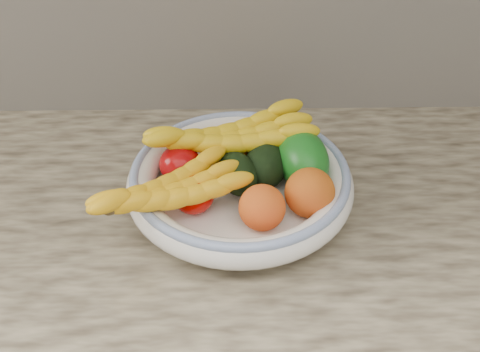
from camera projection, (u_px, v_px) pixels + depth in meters
name	position (u px, v px, depth m)	size (l,w,h in m)	color
kitchen_counter	(240.00, 336.00, 1.24)	(2.44, 0.66, 1.40)	brown
fruit_bowl	(240.00, 181.00, 0.92)	(0.39, 0.39, 0.08)	white
clementine_back_left	(215.00, 148.00, 0.99)	(0.06, 0.06, 0.05)	#DF5B04
clementine_back_right	(254.00, 141.00, 1.01)	(0.05, 0.05, 0.05)	#F34E05
clementine_back_mid	(237.00, 154.00, 0.97)	(0.06, 0.06, 0.05)	orange
tomato_left	(180.00, 164.00, 0.94)	(0.07, 0.07, 0.07)	#A50709
tomato_near_left	(193.00, 195.00, 0.87)	(0.07, 0.07, 0.06)	#BD0600
avocado_center	(238.00, 174.00, 0.91)	(0.07, 0.10, 0.07)	black
avocado_right	(266.00, 164.00, 0.93)	(0.07, 0.11, 0.07)	black
green_mango	(302.00, 158.00, 0.93)	(0.09, 0.13, 0.09)	#105713
peach_front	(262.00, 208.00, 0.84)	(0.08, 0.08, 0.08)	orange
peach_right	(310.00, 193.00, 0.87)	(0.08, 0.08, 0.08)	orange
banana_bunch_back	(230.00, 140.00, 0.95)	(0.32, 0.12, 0.09)	yellow
banana_bunch_front	(170.00, 194.00, 0.84)	(0.28, 0.11, 0.08)	yellow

